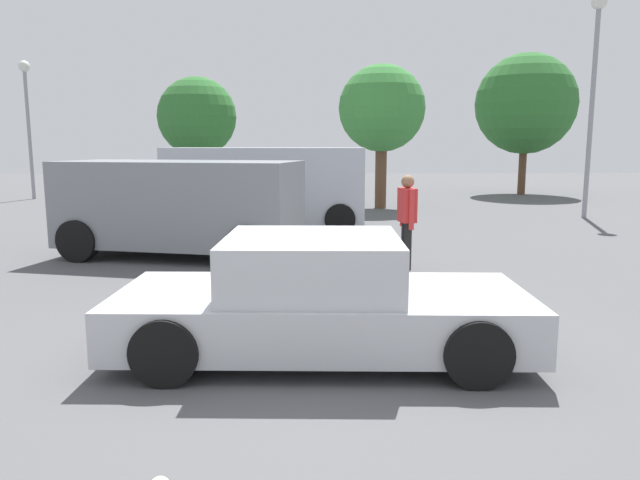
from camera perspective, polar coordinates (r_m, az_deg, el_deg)
ground_plane at (r=6.25m, az=-0.11°, el=-11.39°), size 80.00×80.00×0.00m
sedan_foreground at (r=6.23m, az=-0.09°, el=-5.89°), size 4.29×2.00×1.26m
van_white at (r=15.64m, az=-5.20°, el=5.30°), size 5.17×2.46×2.11m
suv_dark at (r=11.92m, az=-13.34°, el=3.33°), size 4.88×2.89×1.88m
pedestrian at (r=10.55m, az=8.37°, el=2.54°), size 0.31×0.56×1.67m
light_post_mid at (r=19.65m, az=24.91°, el=14.73°), size 0.44×0.44×6.46m
light_post_far at (r=26.83m, az=-26.37°, el=11.66°), size 0.44×0.44×5.46m
tree_back_left at (r=27.80m, az=19.19°, el=12.25°), size 4.31×4.31×6.09m
tree_back_center at (r=24.56m, az=-11.74°, el=11.48°), size 3.12×3.12×4.85m
tree_back_right at (r=20.71m, az=5.97°, el=12.42°), size 2.94×2.94×4.88m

